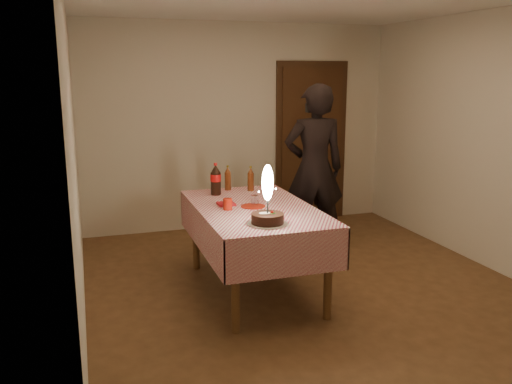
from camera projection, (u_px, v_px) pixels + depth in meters
ground at (306, 287)px, 5.12m from camera, size 4.00×4.50×0.01m
room_shell at (310, 110)px, 4.84m from camera, size 4.04×4.54×2.62m
dining_table at (254, 218)px, 4.88m from camera, size 1.02×1.72×0.80m
birthday_cake at (268, 209)px, 4.29m from camera, size 0.33×0.33×0.48m
red_plate at (253, 206)px, 4.86m from camera, size 0.22×0.22×0.01m
red_cup at (228, 204)px, 4.74m from camera, size 0.08×0.08×0.10m
clear_cup at (255, 200)px, 4.91m from camera, size 0.07×0.07×0.09m
napkin_stack at (226, 204)px, 4.92m from camera, size 0.15×0.15×0.02m
cola_bottle at (216, 179)px, 5.30m from camera, size 0.10×0.10×0.32m
amber_bottle_left at (228, 179)px, 5.52m from camera, size 0.06×0.06×0.25m
amber_bottle_right at (251, 179)px, 5.48m from camera, size 0.06×0.06×0.25m
photographer at (314, 168)px, 6.03m from camera, size 0.74×0.54×1.87m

